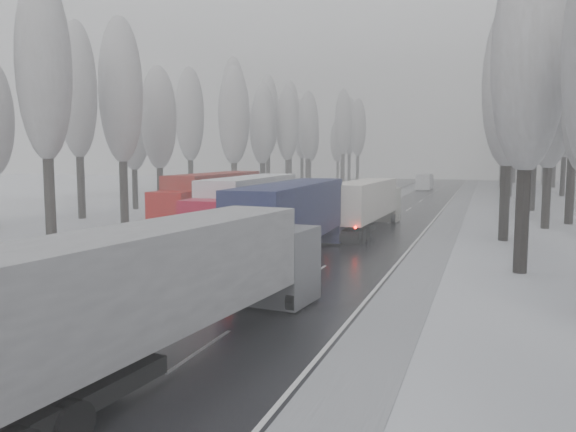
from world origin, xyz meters
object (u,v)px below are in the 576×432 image
Objects in this scene: truck_cream_box at (368,202)px; truck_blue_box at (297,215)px; truck_grey_tarp at (178,280)px; box_truck_distant at (425,182)px; truck_red_white at (247,204)px; truck_red_red at (211,196)px.

truck_blue_box is at bearing -94.87° from truck_cream_box.
truck_grey_tarp is 85.30m from box_truck_distant.
truck_red_white is at bearing -95.08° from box_truck_distant.
truck_red_white is at bearing -130.99° from truck_cream_box.
truck_cream_box is 12.74m from truck_red_red.
truck_grey_tarp is 1.02× the size of truck_cream_box.
truck_red_red is (-12.96, 27.17, 0.25)m from truck_grey_tarp.
truck_blue_box is 0.99× the size of truck_red_red.
truck_cream_box is at bearing 5.75° from truck_red_red.
truck_red_white reaches higher than box_truck_distant.
box_truck_distant is at bearing 75.50° from truck_red_red.
box_truck_distant is at bearing 96.95° from truck_grey_tarp.
truck_red_white is 0.99× the size of truck_red_red.
truck_red_white is (-7.32, 21.64, 0.23)m from truck_grey_tarp.
truck_red_white is (-5.52, 5.47, 0.01)m from truck_blue_box.
truck_red_white reaches higher than truck_grey_tarp.
box_truck_distant is at bearing 80.58° from truck_red_white.
truck_blue_box is 69.12m from box_truck_distant.
box_truck_distant is at bearing 92.78° from truck_cream_box.
truck_cream_box is at bearing -88.67° from box_truck_distant.
truck_cream_box is at bearing 96.48° from truck_grey_tarp.
truck_red_red reaches higher than box_truck_distant.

